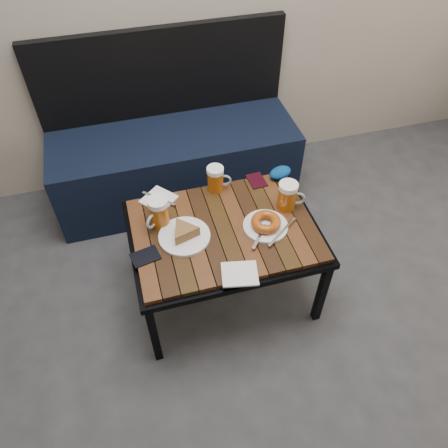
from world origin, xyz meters
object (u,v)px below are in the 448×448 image
object	(u,v)px
beer_mug_left	(159,212)
passport_navy	(145,256)
cafe_table	(224,235)
passport_burgundy	(257,181)
plate_pie	(184,234)
plate_bagel	(266,224)
beer_mug_right	(288,196)
knit_pouch	(280,173)
bench	(175,156)
beer_mug_centre	(216,179)

from	to	relation	value
beer_mug_left	passport_navy	world-z (taller)	beer_mug_left
cafe_table	passport_burgundy	bearing A→B (deg)	47.42
cafe_table	beer_mug_left	distance (m)	0.31
plate_pie	plate_bagel	bearing A→B (deg)	-5.99
beer_mug_left	plate_pie	distance (m)	0.15
beer_mug_right	knit_pouch	distance (m)	0.22
plate_bagel	knit_pouch	distance (m)	0.35
bench	plate_pie	world-z (taller)	bench
bench	beer_mug_centre	distance (m)	0.62
beer_mug_left	passport_navy	size ratio (longest dim) A/B	1.25
bench	plate_bagel	xyz separation A→B (m)	(0.26, -0.85, 0.22)
passport_navy	knit_pouch	bearing A→B (deg)	102.31
beer_mug_left	knit_pouch	xyz separation A→B (m)	(0.63, 0.16, -0.05)
beer_mug_left	plate_pie	size ratio (longest dim) A/B	0.64
beer_mug_centre	knit_pouch	distance (m)	0.33
bench	passport_burgundy	size ratio (longest dim) A/B	12.90
bench	beer_mug_left	bearing A→B (deg)	-104.98
cafe_table	knit_pouch	bearing A→B (deg)	35.84
cafe_table	beer_mug_centre	xyz separation A→B (m)	(0.03, 0.26, 0.11)
beer_mug_left	passport_navy	xyz separation A→B (m)	(-0.09, -0.17, -0.07)
plate_pie	knit_pouch	size ratio (longest dim) A/B	1.90
plate_bagel	beer_mug_right	bearing A→B (deg)	35.39
plate_pie	knit_pouch	bearing A→B (deg)	26.25
plate_bagel	passport_navy	world-z (taller)	plate_bagel
plate_pie	passport_burgundy	xyz separation A→B (m)	(0.42, 0.27, -0.02)
passport_navy	beer_mug_right	bearing A→B (deg)	87.94
knit_pouch	beer_mug_right	bearing A→B (deg)	-102.38
beer_mug_centre	knit_pouch	world-z (taller)	beer_mug_centre
cafe_table	plate_pie	size ratio (longest dim) A/B	3.73
beer_mug_centre	passport_burgundy	world-z (taller)	beer_mug_centre
beer_mug_left	beer_mug_right	size ratio (longest dim) A/B	1.03
plate_bagel	knit_pouch	xyz separation A→B (m)	(0.18, 0.30, 0.00)
cafe_table	beer_mug_right	world-z (taller)	beer_mug_right
plate_pie	knit_pouch	world-z (taller)	plate_pie
plate_pie	passport_navy	bearing A→B (deg)	-161.27
beer_mug_centre	bench	bearing A→B (deg)	115.49
plate_bagel	knit_pouch	size ratio (longest dim) A/B	2.07
beer_mug_centre	knit_pouch	size ratio (longest dim) A/B	1.08
cafe_table	knit_pouch	world-z (taller)	knit_pouch
plate_pie	bench	bearing A→B (deg)	82.93
cafe_table	beer_mug_left	xyz separation A→B (m)	(-0.27, 0.10, 0.12)
plate_pie	passport_burgundy	size ratio (longest dim) A/B	2.07
bench	knit_pouch	size ratio (longest dim) A/B	11.81
bench	passport_burgundy	xyz separation A→B (m)	(0.32, -0.55, 0.20)
beer_mug_centre	plate_pie	size ratio (longest dim) A/B	0.57
bench	knit_pouch	bearing A→B (deg)	-51.31
cafe_table	plate_pie	bearing A→B (deg)	-178.06
cafe_table	plate_bagel	distance (m)	0.20
beer_mug_right	passport_burgundy	world-z (taller)	beer_mug_right
bench	plate_pie	bearing A→B (deg)	-97.07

